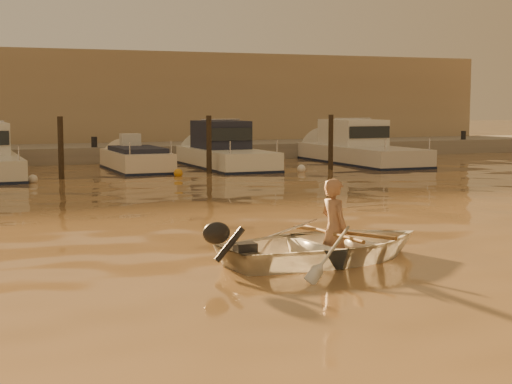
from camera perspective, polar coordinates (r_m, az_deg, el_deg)
name	(u,v)px	position (r m, az deg, el deg)	size (l,w,h in m)	color
ground_plane	(199,255)	(12.61, -4.13, -4.59)	(160.00, 160.00, 0.00)	brown
dinghy	(329,245)	(12.16, 5.31, -3.87)	(2.49, 3.48, 0.72)	silver
person	(334,229)	(12.18, 5.71, -2.70)	(0.57, 0.37, 1.57)	#9B6C4D
outboard_motor	(244,252)	(11.36, -0.88, -4.37)	(0.90, 0.40, 0.70)	black
oar_port	(342,232)	(12.27, 6.27, -2.93)	(0.06, 0.06, 2.10)	brown
oar_starboard	(331,233)	(12.16, 5.51, -3.01)	(0.06, 0.06, 2.10)	brown
moored_boat_3	(136,164)	(28.63, -8.71, 2.01)	(1.78, 5.24, 0.95)	#EDDDC7
moored_boat_4	(226,151)	(29.58, -2.20, 3.00)	(2.17, 6.71, 1.75)	white
moored_boat_5	(361,148)	(32.01, 7.65, 3.21)	(2.36, 7.89, 1.75)	beige
piling_2	(61,151)	(25.88, -14.01, 2.92)	(0.18, 0.18, 2.20)	#2D2319
piling_3	(209,148)	(27.03, -3.44, 3.24)	(0.18, 0.18, 2.20)	#2D2319
piling_4	(331,145)	(28.87, 5.46, 3.43)	(0.18, 0.18, 2.20)	#2D2319
fender_c	(33,179)	(24.93, -15.92, 0.89)	(0.30, 0.30, 0.30)	silver
fender_d	(178,173)	(26.25, -5.68, 1.38)	(0.30, 0.30, 0.30)	orange
fender_e	(301,169)	(27.89, 3.32, 1.70)	(0.30, 0.30, 0.30)	white
quay	(39,158)	(33.58, -15.48, 2.37)	(52.00, 4.00, 1.00)	gray
waterfront_building	(24,104)	(38.97, -16.51, 6.18)	(46.00, 7.00, 4.80)	#9E8466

